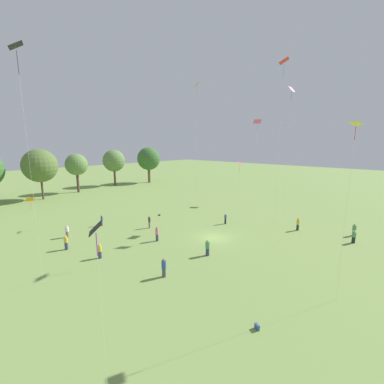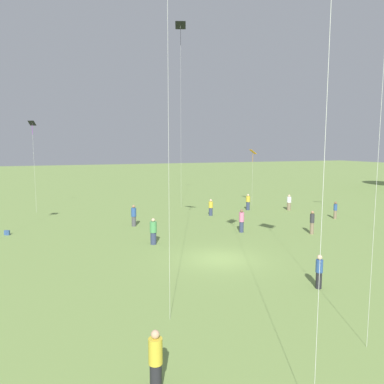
% 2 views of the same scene
% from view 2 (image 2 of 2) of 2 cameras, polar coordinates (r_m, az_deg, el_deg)
% --- Properties ---
extents(ground_plane, '(240.00, 240.00, 0.00)m').
position_cam_2_polar(ground_plane, '(22.86, 4.32, -10.14)').
color(ground_plane, '#7A994C').
extents(person_1, '(0.41, 0.41, 1.62)m').
position_cam_2_polar(person_1, '(37.23, 21.00, -2.59)').
color(person_1, '#847056').
rests_on(person_1, ground_plane).
extents(person_2, '(0.42, 0.42, 1.83)m').
position_cam_2_polar(person_2, '(29.62, 7.56, -4.39)').
color(person_2, '#333D5B').
rests_on(person_2, ground_plane).
extents(person_3, '(0.60, 0.60, 1.61)m').
position_cam_2_polar(person_3, '(36.42, 2.88, -2.39)').
color(person_3, '#333D5B').
rests_on(person_3, ground_plane).
extents(person_4, '(0.60, 0.60, 1.71)m').
position_cam_2_polar(person_4, '(39.99, 8.53, -1.54)').
color(person_4, '#333D5B').
rests_on(person_4, ground_plane).
extents(person_5, '(0.55, 0.55, 1.82)m').
position_cam_2_polar(person_5, '(25.97, -5.92, -6.02)').
color(person_5, '#333D5B').
rests_on(person_5, ground_plane).
extents(person_7, '(0.65, 0.65, 1.66)m').
position_cam_2_polar(person_7, '(40.73, 14.56, -1.58)').
color(person_7, '#847056').
rests_on(person_7, ground_plane).
extents(person_8, '(0.46, 0.46, 1.80)m').
position_cam_2_polar(person_8, '(11.24, -5.57, -24.31)').
color(person_8, '#232328').
rests_on(person_8, ground_plane).
extents(person_9, '(0.55, 0.55, 1.81)m').
position_cam_2_polar(person_9, '(31.96, -8.87, -3.60)').
color(person_9, '#4C4C51').
rests_on(person_9, ground_plane).
extents(person_10, '(0.44, 0.44, 1.64)m').
position_cam_2_polar(person_10, '(19.09, 18.80, -11.40)').
color(person_10, '#232328').
rests_on(person_10, ground_plane).
extents(person_11, '(0.45, 0.45, 1.82)m').
position_cam_2_polar(person_11, '(30.20, 17.82, -4.42)').
color(person_11, '#847056').
rests_on(person_11, ground_plane).
extents(kite_5, '(1.26, 1.34, 19.60)m').
position_cam_2_polar(kite_5, '(42.66, -1.76, 22.92)').
color(kite_5, black).
rests_on(kite_5, ground_plane).
extents(kite_7, '(0.75, 0.81, 9.22)m').
position_cam_2_polar(kite_7, '(40.77, -23.17, 8.91)').
color(kite_7, black).
rests_on(kite_7, ground_plane).
extents(kite_8, '(0.88, 0.75, 6.35)m').
position_cam_2_polar(kite_8, '(42.79, 9.26, 5.80)').
color(kite_8, orange).
rests_on(kite_8, ground_plane).
extents(picnic_bag_1, '(0.34, 0.43, 0.37)m').
position_cam_2_polar(picnic_bag_1, '(31.89, -26.36, -5.58)').
color(picnic_bag_1, '#33518C').
rests_on(picnic_bag_1, ground_plane).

